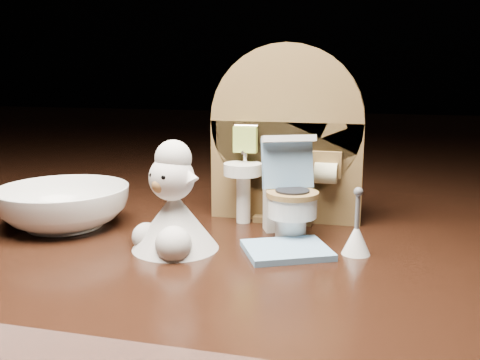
# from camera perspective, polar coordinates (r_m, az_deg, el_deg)

# --- Properties ---
(backdrop_panel) EXTENTS (0.13, 0.05, 0.15)m
(backdrop_panel) POSITION_cam_1_polar(r_m,az_deg,el_deg) (0.46, 4.81, 3.77)
(backdrop_panel) COLOR brown
(backdrop_panel) RESTS_ON ground
(toy_toilet) EXTENTS (0.05, 0.06, 0.08)m
(toy_toilet) POSITION_cam_1_polar(r_m,az_deg,el_deg) (0.42, 5.23, -2.04)
(toy_toilet) COLOR white
(toy_toilet) RESTS_ON ground
(bath_mat) EXTENTS (0.07, 0.07, 0.00)m
(bath_mat) POSITION_cam_1_polar(r_m,az_deg,el_deg) (0.39, 5.01, -7.45)
(bath_mat) COLOR #6E9BC2
(bath_mat) RESTS_ON ground
(toilet_brush) EXTENTS (0.02, 0.02, 0.05)m
(toilet_brush) POSITION_cam_1_polar(r_m,az_deg,el_deg) (0.39, 12.31, -5.93)
(toilet_brush) COLOR white
(toilet_brush) RESTS_ON ground
(plush_lamb) EXTENTS (0.06, 0.07, 0.08)m
(plush_lamb) POSITION_cam_1_polar(r_m,az_deg,el_deg) (0.39, -7.15, -3.35)
(plush_lamb) COLOR silver
(plush_lamb) RESTS_ON ground
(ceramic_bowl) EXTENTS (0.12, 0.12, 0.03)m
(ceramic_bowl) POSITION_cam_1_polar(r_m,az_deg,el_deg) (0.47, -18.27, -2.73)
(ceramic_bowl) COLOR white
(ceramic_bowl) RESTS_ON ground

